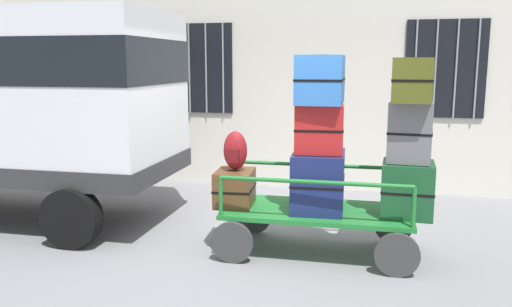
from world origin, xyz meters
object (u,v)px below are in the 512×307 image
Objects in this scene: suitcase_center_top at (413,80)px; suitcase_left_bottom at (235,188)px; luggage_cart at (317,218)px; suitcase_midleft_bottom at (318,181)px; suitcase_center_bottom at (407,189)px; suitcase_center_middle at (410,132)px; van at (13,95)px; suitcase_midleft_middle at (319,128)px; backpack at (235,151)px; suitcase_midleft_top at (321,79)px.

suitcase_left_bottom is at bearing -178.79° from suitcase_center_top.
suitcase_midleft_bottom is at bearing 90.00° from luggage_cart.
suitcase_center_bottom is 0.60m from suitcase_center_middle.
van is 5.46× the size of suitcase_midleft_bottom.
suitcase_midleft_middle is at bearing 0.79° from suitcase_left_bottom.
suitcase_midleft_middle is at bearing -90.00° from suitcase_midleft_bottom.
suitcase_center_bottom reaches higher than luggage_cart.
suitcase_left_bottom is 0.69× the size of suitcase_center_top.
luggage_cart is 1.19m from backpack.
suitcase_center_middle is (0.94, 0.01, -0.01)m from suitcase_midleft_middle.
luggage_cart is 1.01m from suitcase_midleft_middle.
backpack is at bearing 179.42° from suitcase_midleft_middle.
suitcase_center_top is (-0.00, 0.03, 1.14)m from suitcase_center_bottom.
backpack is at bearing -179.47° from suitcase_center_top.
van reaches higher than suitcase_center_middle.
suitcase_midleft_middle reaches higher than suitcase_left_bottom.
van is 5.08m from suitcase_center_middle.
suitcase_midleft_middle is at bearing -6.54° from van.
suitcase_midleft_middle is 0.95× the size of suitcase_center_bottom.
suitcase_midleft_middle is 1.08m from suitcase_center_top.
suitcase_center_bottom is at bearing -0.33° from backpack.
suitcase_center_middle is at bearing 90.00° from suitcase_center_bottom.
suitcase_midleft_middle is (0.94, 0.01, 0.70)m from suitcase_left_bottom.
van is at bearing 173.90° from suitcase_midleft_bottom.
suitcase_midleft_bottom reaches higher than luggage_cart.
backpack is at bearing -8.29° from van.
backpack is (0.00, 0.02, 0.42)m from suitcase_left_bottom.
suitcase_midleft_top is 1.33× the size of suitcase_center_bottom.
suitcase_left_bottom is 1.55m from suitcase_midleft_top.
van reaches higher than suitcase_center_top.
suitcase_center_middle is (0.94, -0.02, 0.57)m from suitcase_midleft_bottom.
suitcase_midleft_top reaches higher than suitcase_midleft_middle.
suitcase_midleft_bottom is 1.10m from suitcase_center_middle.
suitcase_center_middle reaches higher than luggage_cart.
suitcase_center_top is (0.94, -0.01, 1.11)m from suitcase_midleft_bottom.
suitcase_left_bottom is (3.16, -0.48, -0.98)m from van.
suitcase_midleft_bottom is 1.42× the size of suitcase_midleft_middle.
suitcase_center_middle is (-0.00, 0.01, 0.60)m from suitcase_center_bottom.
suitcase_center_top reaches higher than suitcase_center_bottom.
suitcase_midleft_middle is (0.00, -0.01, 1.01)m from luggage_cart.
suitcase_center_middle reaches higher than suitcase_center_bottom.
suitcase_midleft_top is 1.24m from backpack.
suitcase_center_bottom is 1.31× the size of backpack.
suitcase_center_top is at bearing -1.00° from suitcase_midleft_top.
suitcase_midleft_top is at bearing 2.05° from backpack.
suitcase_midleft_top reaches higher than backpack.
suitcase_midleft_top reaches higher than suitcase_center_top.
suitcase_center_middle is at bearing -1.44° from suitcase_midleft_bottom.
suitcase_midleft_bottom is 1.77× the size of backpack.
suitcase_midleft_bottom is at bearing -6.10° from van.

